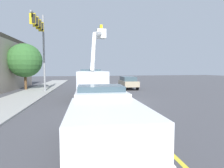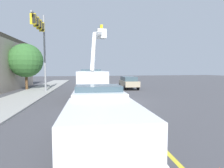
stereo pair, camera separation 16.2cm
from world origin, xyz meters
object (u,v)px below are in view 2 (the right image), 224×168
at_px(traffic_cone_mid_rear, 107,89).
at_px(passing_minivan, 129,82).
at_px(service_pickup_truck, 101,118).
at_px(traffic_cone_mid_front, 116,101).
at_px(traffic_signal_mast, 41,37).
at_px(utility_bucket_truck, 92,80).

bearing_deg(traffic_cone_mid_rear, passing_minivan, -51.85).
height_order(service_pickup_truck, passing_minivan, service_pickup_truck).
xyz_separation_m(traffic_cone_mid_front, traffic_cone_mid_rear, (8.62, -1.15, -0.05)).
xyz_separation_m(traffic_cone_mid_front, traffic_signal_mast, (9.04, 6.16, 5.87)).
relative_size(service_pickup_truck, passing_minivan, 1.16).
xyz_separation_m(utility_bucket_truck, traffic_cone_mid_rear, (3.68, -2.31, -1.28)).
distance_m(service_pickup_truck, traffic_signal_mast, 17.34).
bearing_deg(traffic_signal_mast, traffic_cone_mid_rear, -93.33).
bearing_deg(traffic_cone_mid_front, service_pickup_truck, 161.55).
height_order(utility_bucket_truck, service_pickup_truck, utility_bucket_truck).
xyz_separation_m(passing_minivan, traffic_cone_mid_rear, (-2.81, 3.57, -0.63)).
distance_m(passing_minivan, traffic_cone_mid_front, 12.38).
height_order(traffic_cone_mid_front, traffic_signal_mast, traffic_signal_mast).
height_order(utility_bucket_truck, traffic_cone_mid_front, utility_bucket_truck).
xyz_separation_m(traffic_cone_mid_rear, traffic_signal_mast, (0.43, 7.30, 5.92)).
bearing_deg(service_pickup_truck, traffic_signal_mast, 13.24).
bearing_deg(traffic_signal_mast, utility_bucket_truck, -129.45).
xyz_separation_m(service_pickup_truck, passing_minivan, (18.51, -7.09, -0.15)).
relative_size(service_pickup_truck, traffic_cone_mid_rear, 8.33).
distance_m(utility_bucket_truck, traffic_cone_mid_front, 5.22).
bearing_deg(traffic_cone_mid_rear, service_pickup_truck, 167.39).
bearing_deg(traffic_signal_mast, traffic_cone_mid_front, -145.76).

